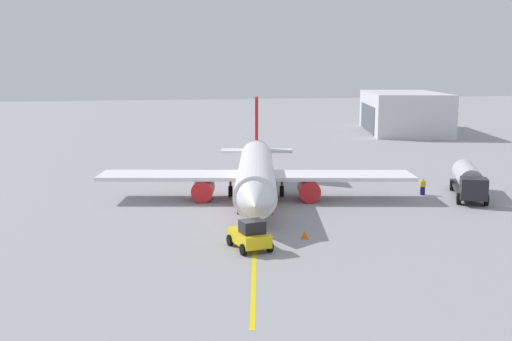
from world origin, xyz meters
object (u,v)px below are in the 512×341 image
at_px(airplane, 256,174).
at_px(fuel_tanker, 468,180).
at_px(safety_cone_nose, 305,235).
at_px(refueling_worker, 423,187).
at_px(pushback_tug, 250,235).

relative_size(airplane, fuel_tanker, 2.90).
bearing_deg(safety_cone_nose, refueling_worker, 127.46).
height_order(airplane, safety_cone_nose, airplane).
height_order(airplane, fuel_tanker, airplane).
bearing_deg(safety_cone_nose, airplane, -178.78).
relative_size(pushback_tug, refueling_worker, 2.27).
relative_size(fuel_tanker, safety_cone_nose, 16.87).
height_order(fuel_tanker, safety_cone_nose, fuel_tanker).
relative_size(fuel_tanker, refueling_worker, 6.30).
relative_size(fuel_tanker, pushback_tug, 2.77).
xyz_separation_m(airplane, fuel_tanker, (3.63, 21.15, -0.86)).
bearing_deg(airplane, pushback_tug, -14.88).
distance_m(pushback_tug, safety_cone_nose, 4.95).
bearing_deg(refueling_worker, fuel_tanker, 64.58).
relative_size(refueling_worker, safety_cone_nose, 2.68).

